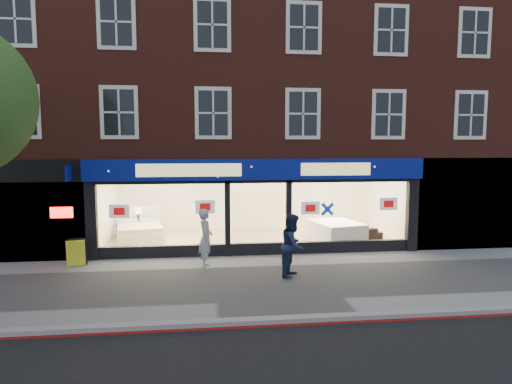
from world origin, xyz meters
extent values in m
plane|color=gray|center=(0.00, 0.00, 0.00)|extent=(120.00, 120.00, 0.00)
cube|color=#8C0A07|center=(0.00, -3.10, 0.01)|extent=(60.00, 0.10, 0.01)
cube|color=gray|center=(0.00, -2.90, 0.06)|extent=(60.00, 0.25, 0.12)
cube|color=tan|center=(0.00, 5.25, 0.05)|extent=(11.00, 4.50, 0.10)
cube|color=maroon|center=(0.00, 7.00, 6.65)|extent=(19.00, 8.00, 6.70)
cube|color=navy|center=(0.00, 2.88, 2.95)|extent=(11.40, 0.28, 0.70)
cube|color=black|center=(0.00, 3.08, 0.20)|extent=(11.00, 0.18, 0.40)
cube|color=black|center=(-5.50, 3.05, 1.30)|extent=(0.35, 0.30, 2.60)
cube|color=black|center=(5.50, 3.05, 1.30)|extent=(0.35, 0.30, 2.60)
cube|color=white|center=(-3.25, 3.00, 1.45)|extent=(4.20, 0.02, 2.10)
cube|color=white|center=(3.25, 3.00, 1.45)|extent=(4.20, 0.02, 2.10)
cube|color=white|center=(0.00, 3.25, 1.15)|extent=(1.80, 0.02, 2.10)
cube|color=silver|center=(0.00, 7.50, 1.30)|extent=(11.00, 0.20, 2.60)
cube|color=#FFEAC6|center=(0.00, 5.25, 2.60)|extent=(11.00, 4.50, 0.12)
cube|color=black|center=(-7.60, 3.30, 1.65)|extent=(3.80, 0.60, 3.30)
cube|color=#FF140C|center=(-6.40, 2.95, 1.60)|extent=(0.70, 0.04, 0.35)
cube|color=black|center=(7.50, 3.20, 1.65)|extent=(4.00, 0.40, 3.30)
cube|color=beige|center=(-4.30, 5.47, 0.27)|extent=(2.02, 2.25, 0.34)
cube|color=beige|center=(-4.30, 5.47, 0.57)|extent=(1.94, 2.16, 0.25)
cube|color=beige|center=(-4.50, 6.49, 0.69)|extent=(1.75, 0.45, 1.18)
cube|color=beige|center=(-4.80, 6.09, 0.75)|extent=(0.68, 0.43, 0.12)
cube|color=beige|center=(-4.07, 6.23, 0.75)|extent=(0.68, 0.43, 0.12)
cube|color=brown|center=(-4.46, 6.38, 0.38)|extent=(0.46, 0.46, 0.55)
cube|color=white|center=(3.10, 4.23, 0.23)|extent=(1.97, 2.27, 0.26)
cube|color=white|center=(3.10, 4.23, 0.49)|extent=(1.97, 2.27, 0.26)
cube|color=white|center=(3.10, 4.23, 0.74)|extent=(1.97, 2.27, 0.26)
imported|color=black|center=(3.70, 3.90, 0.40)|extent=(2.17, 1.35, 0.59)
cube|color=yellow|center=(-5.80, 2.27, 0.43)|extent=(0.63, 0.48, 0.86)
imported|color=#ABAFB3|center=(-1.80, 1.66, 0.91)|extent=(0.44, 0.67, 1.83)
imported|color=#16213F|center=(0.68, 0.46, 0.90)|extent=(1.01, 1.09, 1.81)
camera|label=1|loc=(-1.88, -12.19, 3.84)|focal=32.00mm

